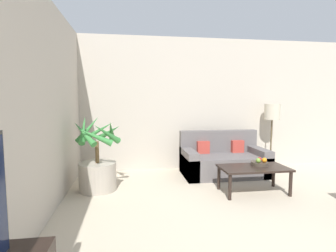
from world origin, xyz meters
name	(u,v)px	position (x,y,z in m)	size (l,w,h in m)	color
wall_back	(246,104)	(0.00, 6.30, 1.35)	(8.53, 0.06, 2.70)	#BCB2A3
potted_palm	(98,166)	(-3.01, 5.14, 0.39)	(0.78, 0.79, 1.20)	#ADA393
sofa_loveseat	(223,161)	(-0.72, 5.69, 0.27)	(1.57, 0.84, 0.82)	#605B5B
floor_lamp	(272,115)	(0.42, 5.96, 1.12)	(0.31, 0.31, 1.35)	brown
coffee_table	(254,170)	(-0.62, 4.66, 0.35)	(1.03, 0.55, 0.41)	black
fruit_bowl	(259,164)	(-0.48, 4.74, 0.43)	(0.26, 0.26, 0.06)	#42382D
apple_red	(259,159)	(-0.47, 4.76, 0.49)	(0.07, 0.07, 0.07)	red
apple_green	(258,160)	(-0.53, 4.68, 0.50)	(0.08, 0.08, 0.08)	olive
orange_fruit	(264,160)	(-0.43, 4.69, 0.50)	(0.08, 0.08, 0.08)	orange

